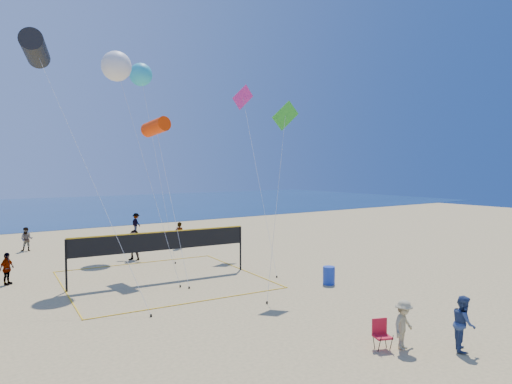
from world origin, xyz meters
TOP-DOWN VIEW (x-y plane):
  - ocean at (0.00, 62.00)m, footprint 140.00×50.00m
  - bystander_a at (5.77, 0.37)m, footprint 1.07×1.04m
  - bystander_b at (4.32, 1.51)m, footprint 1.11×0.79m
  - far_person_0 at (-5.03, 17.65)m, footprint 0.93×0.93m
  - far_person_1 at (2.24, 20.01)m, footprint 1.55×1.69m
  - far_person_2 at (6.36, 22.22)m, footprint 0.78×0.81m
  - far_person_3 at (-2.82, 27.11)m, footprint 0.99×0.91m
  - far_person_4 at (6.62, 31.72)m, footprint 0.83×1.21m
  - camp_chair at (3.74, 1.92)m, footprint 0.64×0.74m
  - trash_barrel at (8.00, 8.71)m, footprint 0.75×0.75m
  - volleyball_net at (1.63, 14.29)m, footprint 10.04×9.90m
  - kite_1 at (-3.60, 17.15)m, footprint 3.48×9.60m
  - kite_2 at (2.45, 16.88)m, footprint 1.12×6.07m
  - kite_4 at (6.05, 9.81)m, footprint 3.40×2.28m
  - kite_5 at (9.94, 19.22)m, footprint 4.37×8.62m
  - kite_6 at (0.48, 17.50)m, footprint 2.30×6.16m
  - kite_7 at (4.30, 23.96)m, footprint 1.74×7.39m

SIDE VIEW (x-z plane):
  - ocean at x=0.00m, z-range 0.00..0.03m
  - trash_barrel at x=8.00m, z-range 0.00..0.88m
  - camp_chair at x=3.74m, z-range 0.01..1.05m
  - bystander_b at x=4.32m, z-range 0.00..1.55m
  - far_person_0 at x=-5.03m, z-range 0.00..1.59m
  - far_person_3 at x=-2.82m, z-range 0.00..1.65m
  - far_person_4 at x=6.62m, z-range 0.00..1.72m
  - bystander_a at x=5.77m, z-range 0.00..1.73m
  - far_person_2 at x=6.36m, z-range 0.00..1.88m
  - far_person_1 at x=2.24m, z-range 0.00..1.88m
  - volleyball_net at x=1.63m, z-range 0.47..2.97m
  - kite_4 at x=6.05m, z-range 3.23..12.21m
  - kite_2 at x=2.45m, z-range 3.73..12.31m
  - kite_5 at x=9.94m, z-range 4.30..15.92m
  - kite_6 at x=0.48m, z-range 5.22..17.29m
  - kite_1 at x=-3.60m, z-range 5.39..17.62m
  - kite_7 at x=4.30m, z-range 5.75..18.88m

